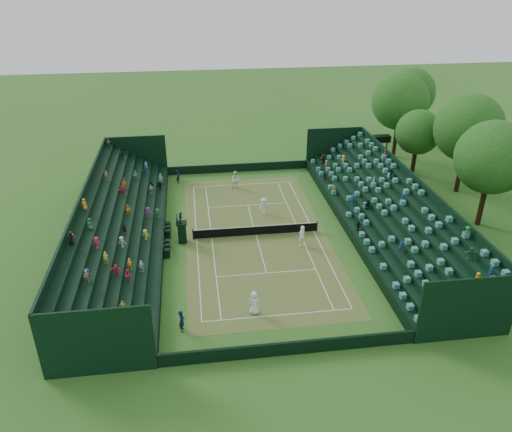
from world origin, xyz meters
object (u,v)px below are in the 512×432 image
at_px(player_near_east, 302,236).
at_px(player_far_west, 236,180).
at_px(umpire_chair, 182,230).
at_px(player_far_east, 264,206).
at_px(player_near_west, 254,303).
at_px(tennis_net, 256,230).

bearing_deg(player_near_east, player_far_west, -101.33).
distance_m(player_near_east, player_far_west, 14.13).
relative_size(umpire_chair, player_near_east, 1.51).
distance_m(player_near_east, player_far_east, 7.15).
relative_size(umpire_chair, player_near_west, 1.63).
height_order(umpire_chair, player_near_east, umpire_chair).
relative_size(tennis_net, player_far_west, 5.83).
bearing_deg(player_far_west, umpire_chair, -110.30).
distance_m(player_far_west, player_far_east, 6.98).
bearing_deg(umpire_chair, tennis_net, 3.25).
height_order(tennis_net, player_far_west, player_far_west).
distance_m(player_near_west, player_far_east, 16.02).
relative_size(player_near_east, player_far_west, 0.99).
xyz_separation_m(tennis_net, player_near_east, (3.76, -2.41, 0.47)).
relative_size(tennis_net, player_near_east, 5.87).
xyz_separation_m(player_near_west, player_far_east, (3.07, 15.72, -0.07)).
height_order(tennis_net, player_far_east, player_far_east).
bearing_deg(tennis_net, player_far_east, 72.25).
bearing_deg(player_far_west, tennis_net, -78.48).
distance_m(umpire_chair, player_far_west, 12.84).
xyz_separation_m(player_near_east, player_far_east, (-2.38, 6.75, -0.14)).
relative_size(player_near_west, player_near_east, 0.93).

